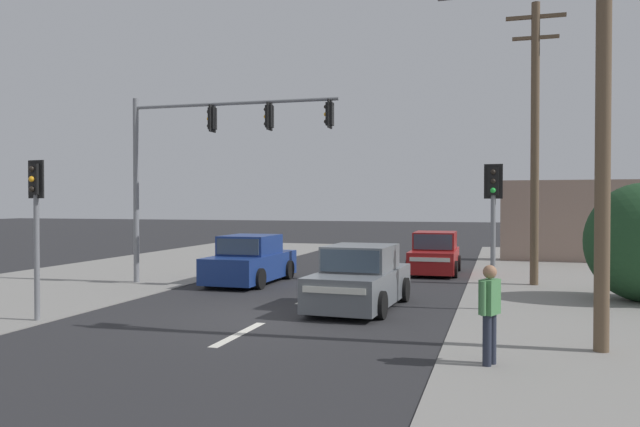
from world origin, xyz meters
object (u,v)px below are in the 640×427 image
(pedestal_signal_right_kerb, at_px, (493,211))
(pedestal_signal_left_kerb, at_px, (36,212))
(utility_pole_midground_right, at_px, (535,137))
(sedan_oncoming_near, at_px, (251,261))
(pedestrian_at_kerb, at_px, (490,309))
(utility_pole_foreground_right, at_px, (595,69))
(sedan_kerbside_parked, at_px, (360,280))
(traffic_signal_mast, at_px, (203,148))
(hatchback_oncoming_mid, at_px, (435,254))

(pedestal_signal_right_kerb, relative_size, pedestal_signal_left_kerb, 1.00)
(utility_pole_midground_right, relative_size, sedan_oncoming_near, 2.09)
(pedestal_signal_right_kerb, bearing_deg, pedestrian_at_kerb, -89.90)
(utility_pole_foreground_right, xyz_separation_m, utility_pole_midground_right, (-0.53, 8.93, -0.27))
(utility_pole_midground_right, distance_m, sedan_kerbside_parked, 8.13)
(utility_pole_foreground_right, height_order, utility_pole_midground_right, utility_pole_foreground_right)
(traffic_signal_mast, xyz_separation_m, pedestrian_at_kerb, (8.87, -7.53, -3.43))
(traffic_signal_mast, xyz_separation_m, pedestal_signal_left_kerb, (-0.80, -6.42, -1.94))
(sedan_kerbside_parked, xyz_separation_m, pedestrian_at_kerb, (3.19, -4.83, 0.22))
(pedestal_signal_right_kerb, distance_m, pedestal_signal_left_kerb, 10.55)
(utility_pole_midground_right, xyz_separation_m, pedestal_signal_right_kerb, (-1.20, -5.05, -2.26))
(utility_pole_foreground_right, relative_size, hatchback_oncoming_mid, 2.51)
(utility_pole_foreground_right, xyz_separation_m, pedestal_signal_left_kerb, (-11.40, -0.37, -2.54))
(pedestal_signal_left_kerb, bearing_deg, sedan_kerbside_parked, 29.85)
(pedestrian_at_kerb, bearing_deg, utility_pole_midground_right, 83.48)
(pedestal_signal_right_kerb, bearing_deg, traffic_signal_mast, 166.23)
(hatchback_oncoming_mid, relative_size, pedestrian_at_kerb, 2.24)
(sedan_kerbside_parked, bearing_deg, pedestal_signal_left_kerb, -150.15)
(traffic_signal_mast, height_order, pedestal_signal_left_kerb, traffic_signal_mast)
(sedan_oncoming_near, bearing_deg, sedan_kerbside_parked, -39.44)
(pedestal_signal_right_kerb, xyz_separation_m, hatchback_oncoming_mid, (-2.16, 7.55, -1.71))
(traffic_signal_mast, xyz_separation_m, hatchback_oncoming_mid, (6.71, 5.38, -3.65))
(utility_pole_midground_right, bearing_deg, pedestal_signal_right_kerb, -103.37)
(pedestal_signal_left_kerb, height_order, pedestrian_at_kerb, pedestal_signal_left_kerb)
(utility_pole_foreground_right, bearing_deg, sedan_oncoming_near, 143.16)
(pedestal_signal_right_kerb, xyz_separation_m, sedan_oncoming_near, (-7.64, 3.15, -1.71))
(hatchback_oncoming_mid, distance_m, pedestrian_at_kerb, 13.09)
(utility_pole_foreground_right, distance_m, traffic_signal_mast, 12.21)
(pedestal_signal_right_kerb, xyz_separation_m, pedestal_signal_left_kerb, (-9.66, -4.25, 0.00))
(hatchback_oncoming_mid, bearing_deg, pedestrian_at_kerb, -80.48)
(hatchback_oncoming_mid, bearing_deg, utility_pole_midground_right, -36.66)
(utility_pole_foreground_right, relative_size, pedestal_signal_right_kerb, 2.58)
(pedestal_signal_right_kerb, height_order, sedan_oncoming_near, pedestal_signal_right_kerb)
(utility_pole_foreground_right, bearing_deg, utility_pole_midground_right, 93.41)
(utility_pole_midground_right, height_order, pedestal_signal_right_kerb, utility_pole_midground_right)
(utility_pole_foreground_right, height_order, sedan_oncoming_near, utility_pole_foreground_right)
(pedestal_signal_right_kerb, height_order, pedestal_signal_left_kerb, same)
(pedestal_signal_left_kerb, distance_m, pedestrian_at_kerb, 9.85)
(utility_pole_foreground_right, height_order, hatchback_oncoming_mid, utility_pole_foreground_right)
(hatchback_oncoming_mid, xyz_separation_m, pedestrian_at_kerb, (2.16, -12.91, 0.22))
(utility_pole_midground_right, distance_m, pedestal_signal_left_kerb, 14.48)
(utility_pole_midground_right, bearing_deg, hatchback_oncoming_mid, 143.34)
(pedestal_signal_left_kerb, xyz_separation_m, hatchback_oncoming_mid, (7.51, 11.79, -1.71))
(utility_pole_midground_right, height_order, hatchback_oncoming_mid, utility_pole_midground_right)
(utility_pole_foreground_right, bearing_deg, pedestrian_at_kerb, -139.34)
(pedestal_signal_right_kerb, height_order, pedestrian_at_kerb, pedestal_signal_right_kerb)
(pedestrian_at_kerb, bearing_deg, sedan_oncoming_near, 131.98)
(utility_pole_midground_right, xyz_separation_m, traffic_signal_mast, (-10.06, -2.88, -0.33))
(utility_pole_foreground_right, distance_m, pedestal_signal_left_kerb, 11.68)
(hatchback_oncoming_mid, bearing_deg, pedestal_signal_right_kerb, -74.06)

